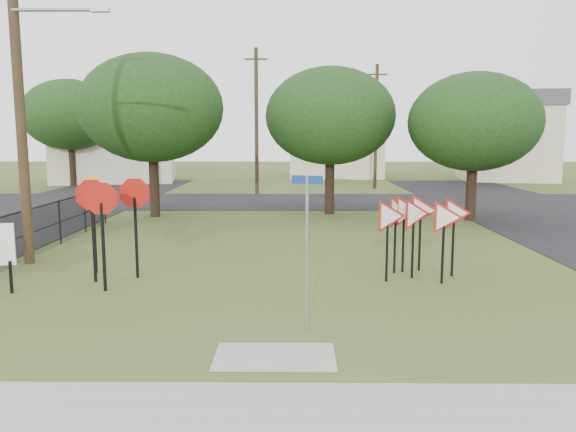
% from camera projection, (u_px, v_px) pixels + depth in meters
% --- Properties ---
extents(ground, '(140.00, 140.00, 0.00)m').
position_uv_depth(ground, '(279.00, 312.00, 11.65)').
color(ground, '#3C4D1D').
extents(sidewalk, '(30.00, 1.60, 0.02)m').
position_uv_depth(sidewalk, '(270.00, 410.00, 7.49)').
color(sidewalk, gray).
rests_on(sidewalk, ground).
extents(street_far, '(60.00, 8.00, 0.02)m').
position_uv_depth(street_far, '(288.00, 201.00, 31.45)').
color(street_far, black).
rests_on(street_far, ground).
extents(curb_pad, '(2.00, 1.20, 0.02)m').
position_uv_depth(curb_pad, '(275.00, 357.00, 9.28)').
color(curb_pad, gray).
rests_on(curb_pad, ground).
extents(street_name_sign, '(0.57, 0.23, 2.92)m').
position_uv_depth(street_name_sign, '(307.00, 242.00, 10.42)').
color(street_name_sign, gray).
rests_on(street_name_sign, ground).
extents(stop_sign_cluster, '(2.05, 1.94, 2.60)m').
position_uv_depth(stop_sign_cluster, '(105.00, 206.00, 13.98)').
color(stop_sign_cluster, black).
rests_on(stop_sign_cluster, ground).
extents(yield_sign_cluster, '(2.72, 1.50, 2.13)m').
position_uv_depth(yield_sign_cluster, '(417.00, 217.00, 14.45)').
color(yield_sign_cluster, black).
rests_on(yield_sign_cluster, ground).
extents(utility_pole_main, '(3.55, 0.33, 10.00)m').
position_uv_depth(utility_pole_main, '(20.00, 78.00, 15.44)').
color(utility_pole_main, '#42331E').
rests_on(utility_pole_main, ground).
extents(far_pole_a, '(1.40, 0.24, 9.00)m').
position_uv_depth(far_pole_a, '(256.00, 120.00, 34.78)').
color(far_pole_a, '#42331E').
rests_on(far_pole_a, ground).
extents(far_pole_b, '(1.40, 0.24, 8.50)m').
position_uv_depth(far_pole_b, '(376.00, 126.00, 38.70)').
color(far_pole_b, '#42331E').
rests_on(far_pole_b, ground).
extents(far_pole_c, '(1.40, 0.24, 9.00)m').
position_uv_depth(far_pole_c, '(152.00, 123.00, 40.80)').
color(far_pole_c, '#42331E').
rests_on(far_pole_c, ground).
extents(fence_run, '(0.05, 11.55, 1.50)m').
position_uv_depth(fence_run, '(45.00, 227.00, 17.80)').
color(fence_run, black).
rests_on(fence_run, ground).
extents(house_left, '(10.58, 8.88, 7.20)m').
position_uv_depth(house_left, '(115.00, 136.00, 44.93)').
color(house_left, beige).
rests_on(house_left, ground).
extents(house_mid, '(8.40, 8.40, 6.20)m').
position_uv_depth(house_mid, '(334.00, 142.00, 50.77)').
color(house_mid, beige).
rests_on(house_mid, ground).
extents(house_right, '(8.30, 8.30, 7.20)m').
position_uv_depth(house_right, '(506.00, 136.00, 46.60)').
color(house_right, beige).
rests_on(house_right, ground).
extents(tree_near_left, '(6.40, 6.40, 7.27)m').
position_uv_depth(tree_near_left, '(152.00, 108.00, 24.89)').
color(tree_near_left, black).
rests_on(tree_near_left, ground).
extents(tree_near_mid, '(6.00, 6.00, 6.80)m').
position_uv_depth(tree_near_mid, '(330.00, 116.00, 25.84)').
color(tree_near_mid, black).
rests_on(tree_near_mid, ground).
extents(tree_near_right, '(5.60, 5.60, 6.33)m').
position_uv_depth(tree_near_right, '(474.00, 122.00, 23.85)').
color(tree_near_right, black).
rests_on(tree_near_right, ground).
extents(tree_far_left, '(6.80, 6.80, 7.73)m').
position_uv_depth(tree_far_left, '(70.00, 115.00, 40.78)').
color(tree_far_left, black).
rests_on(tree_far_left, ground).
extents(tree_far_right, '(6.00, 6.00, 6.80)m').
position_uv_depth(tree_far_right, '(474.00, 124.00, 42.55)').
color(tree_far_right, black).
rests_on(tree_far_right, ground).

